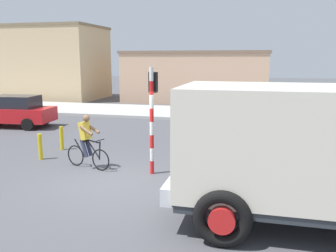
{
  "coord_description": "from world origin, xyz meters",
  "views": [
    {
      "loc": [
        3.96,
        -9.13,
        3.44
      ],
      "look_at": [
        0.99,
        2.5,
        1.2
      ],
      "focal_mm": 38.74,
      "sensor_mm": 36.0,
      "label": 1
    }
  ],
  "objects_px": {
    "truck_foreground": "(309,148)",
    "car_red_near": "(14,111)",
    "cyclist": "(87,142)",
    "bollard_far": "(62,138)",
    "bollard_near": "(40,147)",
    "traffic_light_pole": "(152,106)"
  },
  "relations": [
    {
      "from": "truck_foreground",
      "to": "car_red_near",
      "type": "xyz_separation_m",
      "value": [
        -13.12,
        8.2,
        -0.85
      ]
    },
    {
      "from": "truck_foreground",
      "to": "cyclist",
      "type": "height_order",
      "value": "truck_foreground"
    },
    {
      "from": "truck_foreground",
      "to": "car_red_near",
      "type": "relative_size",
      "value": 1.31
    },
    {
      "from": "bollard_far",
      "to": "cyclist",
      "type": "bearing_deg",
      "value": -43.22
    },
    {
      "from": "cyclist",
      "to": "truck_foreground",
      "type": "bearing_deg",
      "value": -22.72
    },
    {
      "from": "car_red_near",
      "to": "bollard_far",
      "type": "distance_m",
      "value": 6.09
    },
    {
      "from": "truck_foreground",
      "to": "car_red_near",
      "type": "distance_m",
      "value": 15.5
    },
    {
      "from": "cyclist",
      "to": "bollard_near",
      "type": "bearing_deg",
      "value": 165.81
    },
    {
      "from": "traffic_light_pole",
      "to": "bollard_near",
      "type": "bearing_deg",
      "value": 173.42
    },
    {
      "from": "truck_foreground",
      "to": "car_red_near",
      "type": "height_order",
      "value": "truck_foreground"
    },
    {
      "from": "cyclist",
      "to": "bollard_near",
      "type": "height_order",
      "value": "cyclist"
    },
    {
      "from": "cyclist",
      "to": "bollard_far",
      "type": "height_order",
      "value": "cyclist"
    },
    {
      "from": "car_red_near",
      "to": "bollard_near",
      "type": "relative_size",
      "value": 4.6
    },
    {
      "from": "truck_foreground",
      "to": "bollard_far",
      "type": "xyz_separation_m",
      "value": [
        -8.27,
        4.53,
        -1.22
      ]
    },
    {
      "from": "car_red_near",
      "to": "bollard_far",
      "type": "relative_size",
      "value": 4.6
    },
    {
      "from": "truck_foreground",
      "to": "cyclist",
      "type": "xyz_separation_m",
      "value": [
        -6.23,
        2.61,
        -0.8
      ]
    },
    {
      "from": "car_red_near",
      "to": "bollard_far",
      "type": "bearing_deg",
      "value": -37.13
    },
    {
      "from": "truck_foreground",
      "to": "cyclist",
      "type": "distance_m",
      "value": 6.81
    },
    {
      "from": "traffic_light_pole",
      "to": "bollard_far",
      "type": "relative_size",
      "value": 3.56
    },
    {
      "from": "car_red_near",
      "to": "bollard_near",
      "type": "bearing_deg",
      "value": -46.28
    },
    {
      "from": "traffic_light_pole",
      "to": "cyclist",
      "type": "bearing_deg",
      "value": -179.16
    },
    {
      "from": "cyclist",
      "to": "car_red_near",
      "type": "bearing_deg",
      "value": 140.95
    }
  ]
}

